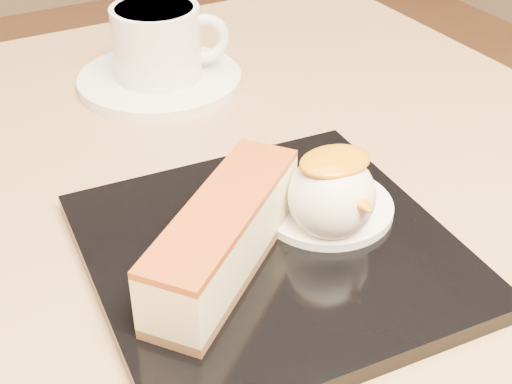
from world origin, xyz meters
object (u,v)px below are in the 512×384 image
ice_cream_scoop (332,196)px  dessert_plate (271,252)px  cheesecake (224,236)px  coffee_cup (159,40)px  saucer (160,80)px

ice_cream_scoop → dessert_plate: bearing=172.9°
cheesecake → coffee_cup: bearing=36.4°
ice_cream_scoop → coffee_cup: bearing=90.7°
dessert_plate → saucer: 0.27m
cheesecake → ice_cream_scoop: 0.08m
saucer → coffee_cup: (0.00, -0.00, 0.04)m
cheesecake → dessert_plate: bearing=-30.8°
cheesecake → coffee_cup: 0.28m
dessert_plate → saucer: bearing=82.7°
ice_cream_scoop → saucer: bearing=91.1°
saucer → coffee_cup: coffee_cup is taller
dessert_plate → saucer: (0.03, 0.27, -0.00)m
dessert_plate → ice_cream_scoop: (0.04, -0.00, 0.03)m
dessert_plate → cheesecake: cheesecake is taller
dessert_plate → coffee_cup: coffee_cup is taller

